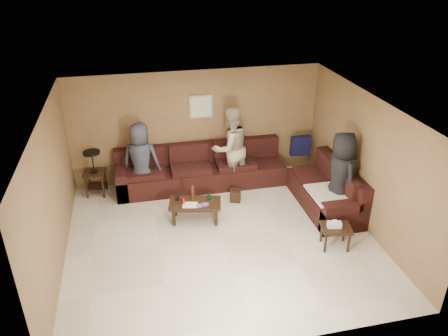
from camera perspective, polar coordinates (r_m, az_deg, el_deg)
name	(u,v)px	position (r m, az deg, el deg)	size (l,w,h in m)	color
room	(220,157)	(7.29, -0.47, 1.48)	(5.60, 5.50, 2.50)	beige
sectional_sofa	(243,180)	(9.39, 2.48, -1.52)	(4.65, 2.90, 0.97)	black
coffee_table	(195,205)	(8.46, -3.83, -4.80)	(1.07, 0.69, 0.69)	black
end_table_left	(94,172)	(9.65, -16.58, -0.53)	(0.50, 0.50, 1.00)	black
side_table_right	(336,229)	(7.97, 14.37, -7.75)	(0.58, 0.51, 0.57)	black
waste_bin	(235,195)	(9.19, 1.50, -3.60)	(0.21, 0.21, 0.26)	black
wall_art	(201,107)	(9.55, -3.03, 8.00)	(0.52, 0.04, 0.52)	tan
person_left	(141,160)	(9.28, -10.78, 1.03)	(0.80, 0.52, 1.63)	#2D323F
person_middle	(230,148)	(9.41, 0.83, 2.64)	(0.90, 0.70, 1.84)	tan
person_right	(340,176)	(8.61, 14.97, -1.03)	(0.87, 0.57, 1.78)	black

